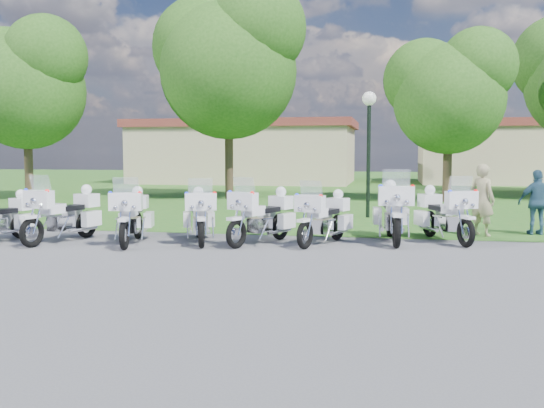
% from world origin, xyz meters
% --- Properties ---
extents(ground, '(100.00, 100.00, 0.00)m').
position_xyz_m(ground, '(0.00, 0.00, 0.00)').
color(ground, '#57575C').
rests_on(ground, ground).
extents(grass_lawn, '(100.00, 48.00, 0.01)m').
position_xyz_m(grass_lawn, '(0.00, 27.00, 0.00)').
color(grass_lawn, '#256921').
rests_on(grass_lawn, ground).
extents(motorcycle_2, '(1.15, 2.31, 1.58)m').
position_xyz_m(motorcycle_2, '(-3.91, 1.09, 0.66)').
color(motorcycle_2, black).
rests_on(motorcycle_2, ground).
extents(motorcycle_3, '(1.09, 2.26, 1.54)m').
position_xyz_m(motorcycle_3, '(-2.26, 1.15, 0.65)').
color(motorcycle_3, black).
rests_on(motorcycle_3, ground).
extents(motorcycle_4, '(1.22, 2.16, 1.51)m').
position_xyz_m(motorcycle_4, '(-0.82, 1.64, 0.63)').
color(motorcycle_4, black).
rests_on(motorcycle_4, ground).
extents(motorcycle_5, '(1.35, 2.13, 1.54)m').
position_xyz_m(motorcycle_5, '(0.65, 1.73, 0.64)').
color(motorcycle_5, black).
rests_on(motorcycle_5, ground).
extents(motorcycle_6, '(1.21, 2.08, 1.47)m').
position_xyz_m(motorcycle_6, '(2.05, 1.92, 0.61)').
color(motorcycle_6, black).
rests_on(motorcycle_6, ground).
extents(motorcycle_7, '(0.95, 2.54, 1.71)m').
position_xyz_m(motorcycle_7, '(3.56, 2.61, 0.71)').
color(motorcycle_7, black).
rests_on(motorcycle_7, ground).
extents(motorcycle_8, '(1.34, 2.17, 1.56)m').
position_xyz_m(motorcycle_8, '(4.75, 2.86, 0.65)').
color(motorcycle_8, black).
rests_on(motorcycle_8, ground).
extents(lamp_post, '(0.44, 0.44, 3.95)m').
position_xyz_m(lamp_post, '(2.82, 7.59, 3.00)').
color(lamp_post, black).
rests_on(lamp_post, ground).
extents(tree_0, '(5.82, 4.96, 7.76)m').
position_xyz_m(tree_0, '(-11.85, 11.98, 5.13)').
color(tree_0, '#38281C').
rests_on(tree_0, ground).
extents(tree_1, '(6.97, 5.95, 9.30)m').
position_xyz_m(tree_1, '(-3.51, 14.14, 6.15)').
color(tree_1, '#38281C').
rests_on(tree_1, ground).
extents(tree_2, '(5.27, 4.49, 7.02)m').
position_xyz_m(tree_2, '(5.77, 14.20, 4.64)').
color(tree_2, '#38281C').
rests_on(tree_2, ground).
extents(building_west, '(14.56, 8.32, 4.10)m').
position_xyz_m(building_west, '(-6.00, 28.00, 2.07)').
color(building_west, '#C2AC8C').
rests_on(building_west, ground).
extents(building_east, '(11.44, 7.28, 4.10)m').
position_xyz_m(building_east, '(11.00, 30.00, 2.07)').
color(building_east, '#C2AC8C').
rests_on(building_east, ground).
extents(bystander_a, '(0.76, 0.76, 1.78)m').
position_xyz_m(bystander_a, '(5.74, 3.90, 0.89)').
color(bystander_a, tan).
rests_on(bystander_a, ground).
extents(bystander_c, '(1.01, 0.54, 1.63)m').
position_xyz_m(bystander_c, '(7.13, 4.38, 0.82)').
color(bystander_c, '#2F5771').
rests_on(bystander_c, ground).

